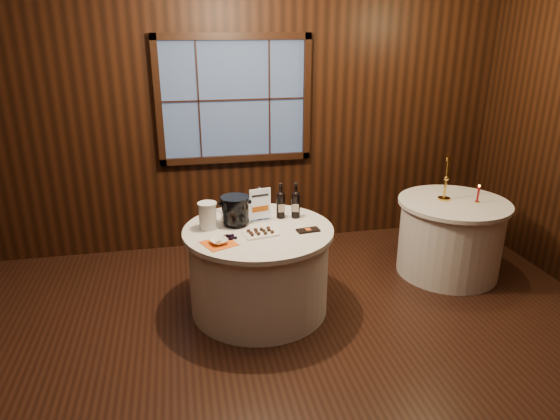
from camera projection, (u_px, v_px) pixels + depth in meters
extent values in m
plane|color=black|center=(283.00, 380.00, 3.58)|extent=(6.00, 6.00, 0.00)
cube|color=black|center=(234.00, 113.00, 5.35)|extent=(6.00, 0.02, 3.00)
cube|color=#3B507D|center=(234.00, 100.00, 5.27)|extent=(1.50, 0.01, 1.20)
cylinder|color=silver|center=(259.00, 271.00, 4.37)|extent=(1.20, 1.20, 0.73)
cylinder|color=silver|center=(258.00, 231.00, 4.23)|extent=(1.28, 1.28, 0.04)
cylinder|color=silver|center=(450.00, 239.00, 5.02)|extent=(1.00, 1.00, 0.73)
cylinder|color=silver|center=(454.00, 203.00, 4.89)|extent=(1.08, 1.08, 0.04)
cube|color=silver|center=(260.00, 220.00, 4.39)|extent=(0.18, 0.12, 0.02)
cube|color=silver|center=(260.00, 203.00, 4.33)|extent=(0.02, 0.02, 0.30)
cube|color=white|center=(260.00, 204.00, 4.32)|extent=(0.19, 0.04, 0.28)
cylinder|color=black|center=(281.00, 207.00, 4.43)|extent=(0.08, 0.08, 0.21)
sphere|color=black|center=(281.00, 196.00, 4.39)|extent=(0.08, 0.08, 0.08)
cylinder|color=black|center=(281.00, 190.00, 4.37)|extent=(0.03, 0.03, 0.09)
cylinder|color=black|center=(281.00, 185.00, 4.36)|extent=(0.03, 0.03, 0.02)
cube|color=beige|center=(282.00, 208.00, 4.39)|extent=(0.06, 0.00, 0.07)
cylinder|color=black|center=(296.00, 207.00, 4.43)|extent=(0.08, 0.08, 0.21)
sphere|color=black|center=(296.00, 196.00, 4.40)|extent=(0.08, 0.08, 0.08)
cylinder|color=black|center=(296.00, 189.00, 4.38)|extent=(0.03, 0.03, 0.09)
cylinder|color=black|center=(296.00, 184.00, 4.36)|extent=(0.03, 0.03, 0.02)
cube|color=beige|center=(297.00, 208.00, 4.40)|extent=(0.06, 0.02, 0.07)
cylinder|color=black|center=(236.00, 223.00, 4.30)|extent=(0.18, 0.18, 0.03)
cylinder|color=black|center=(235.00, 210.00, 4.26)|extent=(0.23, 0.23, 0.20)
cylinder|color=black|center=(235.00, 198.00, 4.22)|extent=(0.25, 0.25, 0.02)
cube|color=white|center=(261.00, 234.00, 4.10)|extent=(0.30, 0.23, 0.02)
cube|color=black|center=(308.00, 230.00, 4.17)|extent=(0.20, 0.12, 0.02)
cylinder|color=#3C2D16|center=(221.00, 237.00, 4.00)|extent=(0.07, 0.02, 0.03)
cylinder|color=silver|center=(208.00, 216.00, 4.19)|extent=(0.15, 0.15, 0.22)
cylinder|color=silver|center=(207.00, 204.00, 4.15)|extent=(0.16, 0.16, 0.01)
torus|color=silver|center=(217.00, 215.00, 4.20)|extent=(0.11, 0.05, 0.11)
cube|color=#DF5612|center=(219.00, 243.00, 3.93)|extent=(0.31, 0.31, 0.00)
imported|color=white|center=(219.00, 241.00, 3.92)|extent=(0.18, 0.18, 0.03)
cylinder|color=gold|center=(444.00, 199.00, 4.92)|extent=(0.12, 0.12, 0.02)
cylinder|color=gold|center=(446.00, 179.00, 4.85)|extent=(0.03, 0.03, 0.38)
cylinder|color=gold|center=(449.00, 159.00, 4.78)|extent=(0.06, 0.06, 0.03)
cylinder|color=gold|center=(477.00, 202.00, 4.85)|extent=(0.05, 0.05, 0.01)
cylinder|color=#A00C0F|center=(478.00, 194.00, 4.82)|extent=(0.02, 0.02, 0.15)
sphere|color=#FFB23F|center=(479.00, 186.00, 4.79)|extent=(0.02, 0.02, 0.02)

